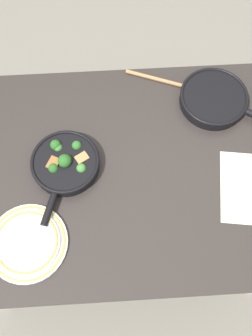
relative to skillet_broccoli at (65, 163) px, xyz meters
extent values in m
plane|color=slate|center=(0.21, -0.03, -0.78)|extent=(14.00, 14.00, 0.00)
cube|color=#2D2826|center=(0.21, -0.03, -0.04)|extent=(1.31, 0.86, 0.03)
cylinder|color=#BCBCC1|center=(0.81, 0.34, -0.42)|extent=(0.05, 0.05, 0.72)
cylinder|color=black|center=(0.00, 0.00, -0.01)|extent=(0.23, 0.23, 0.04)
torus|color=black|center=(0.00, 0.00, 0.01)|extent=(0.24, 0.24, 0.01)
cylinder|color=black|center=(-0.05, -0.16, 0.00)|extent=(0.06, 0.11, 0.02)
cylinder|color=#245B1C|center=(0.01, 0.01, -0.01)|extent=(0.01, 0.01, 0.02)
sphere|color=#2D6B28|center=(0.01, 0.01, 0.01)|extent=(0.04, 0.04, 0.04)
cylinder|color=#357027|center=(-0.02, 0.06, -0.01)|extent=(0.01, 0.01, 0.02)
sphere|color=#428438|center=(-0.02, 0.06, 0.01)|extent=(0.03, 0.03, 0.03)
cylinder|color=#205218|center=(0.00, 0.00, -0.01)|extent=(0.02, 0.02, 0.03)
sphere|color=#286023|center=(0.00, 0.00, 0.02)|extent=(0.05, 0.05, 0.05)
cylinder|color=#205218|center=(-0.04, -0.02, -0.01)|extent=(0.01, 0.01, 0.02)
sphere|color=#286023|center=(-0.04, -0.02, 0.01)|extent=(0.03, 0.03, 0.03)
cylinder|color=#357027|center=(0.06, -0.03, -0.01)|extent=(0.01, 0.01, 0.02)
sphere|color=#428438|center=(0.06, -0.03, 0.01)|extent=(0.03, 0.03, 0.03)
cylinder|color=#245B1C|center=(0.04, 0.06, -0.01)|extent=(0.01, 0.01, 0.02)
sphere|color=#2D6B28|center=(0.04, 0.06, 0.01)|extent=(0.03, 0.03, 0.03)
cylinder|color=#205218|center=(-0.03, 0.06, -0.01)|extent=(0.01, 0.01, 0.02)
sphere|color=#286023|center=(-0.03, 0.06, 0.02)|extent=(0.04, 0.04, 0.04)
cube|color=olive|center=(-0.04, -0.01, 0.00)|extent=(0.05, 0.06, 0.04)
cube|color=olive|center=(-0.02, 0.05, 0.00)|extent=(0.04, 0.04, 0.03)
cube|color=#AD7F4C|center=(0.06, 0.01, 0.00)|extent=(0.05, 0.05, 0.04)
cylinder|color=black|center=(0.55, 0.23, -0.01)|extent=(0.25, 0.25, 0.04)
torus|color=black|center=(0.55, 0.23, 0.01)|extent=(0.25, 0.25, 0.01)
cylinder|color=#DBC156|center=(0.55, 0.23, -0.01)|extent=(0.20, 0.20, 0.02)
cylinder|color=#A87A4C|center=(0.38, 0.33, -0.02)|extent=(0.29, 0.12, 0.02)
ellipsoid|color=#A87A4C|center=(0.54, 0.27, -0.02)|extent=(0.07, 0.06, 0.02)
cylinder|color=white|center=(-0.12, -0.27, -0.02)|extent=(0.26, 0.26, 0.01)
torus|color=gold|center=(-0.12, -0.27, -0.02)|extent=(0.25, 0.25, 0.01)
cylinder|color=white|center=(-0.12, -0.27, -0.01)|extent=(0.21, 0.21, 0.01)
torus|color=gold|center=(-0.12, -0.27, 0.00)|extent=(0.20, 0.20, 0.01)
camera|label=1|loc=(0.18, -0.53, 1.18)|focal=40.00mm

